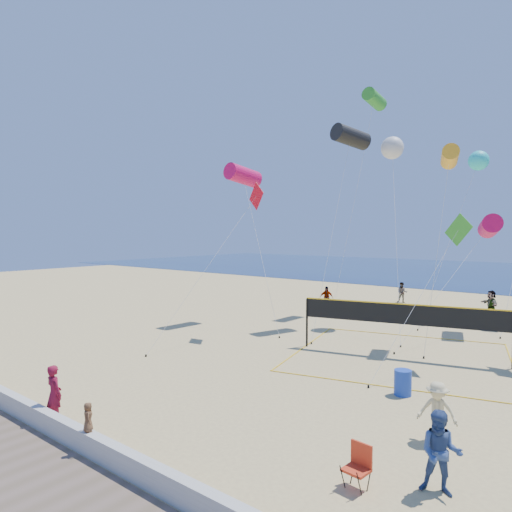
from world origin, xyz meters
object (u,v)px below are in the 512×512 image
Objects in this scene: camp_chair at (359,463)px; trash_barrel at (403,383)px; woman at (54,394)px; volleyball_net at (401,320)px.

camp_chair reaches higher than trash_barrel.
woman is 11.57m from trash_barrel.
woman reaches higher than trash_barrel.
camp_chair is at bearing -77.59° from trash_barrel.
trash_barrel is (7.36, 8.91, -0.44)m from woman.
camp_chair is 0.10× the size of volleyball_net.
volleyball_net reaches higher than camp_chair.
camp_chair is at bearing -161.59° from woman.
woman reaches higher than camp_chair.
woman is 0.16× the size of volleyball_net.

